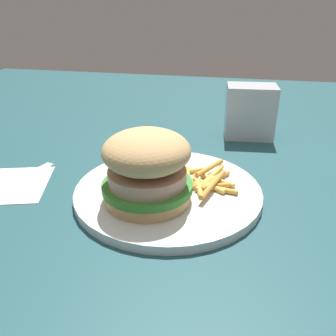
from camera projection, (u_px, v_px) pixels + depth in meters
ground_plane at (182, 204)px, 0.47m from camera, size 1.60×1.60×0.00m
plate at (168, 192)px, 0.49m from camera, size 0.25×0.25×0.01m
sandwich at (147, 167)px, 0.43m from camera, size 0.11×0.11×0.09m
fries_pile at (206, 180)px, 0.49m from camera, size 0.12×0.10×0.01m
napkin at (6, 186)px, 0.51m from camera, size 0.14×0.14×0.00m
fork at (5, 185)px, 0.51m from camera, size 0.17×0.07×0.00m
napkin_dispenser at (250, 112)px, 0.67m from camera, size 0.07×0.09×0.10m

